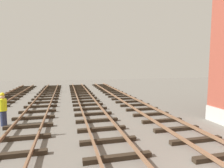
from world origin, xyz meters
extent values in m
cube|color=#2D2319|center=(0.97, 2.24, 0.09)|extent=(2.50, 0.24, 0.18)
cube|color=#2D2319|center=(0.97, 3.73, 0.09)|extent=(2.50, 0.24, 0.18)
cube|color=#2D2319|center=(0.97, 5.23, 0.09)|extent=(2.50, 0.24, 0.18)
cube|color=#2D2319|center=(0.97, 6.72, 0.09)|extent=(2.50, 0.24, 0.18)
cube|color=#2D2319|center=(0.97, 8.21, 0.09)|extent=(2.50, 0.24, 0.18)
cube|color=#2D2319|center=(0.97, 9.70, 0.09)|extent=(2.50, 0.24, 0.18)
cube|color=#2D2319|center=(0.97, 11.20, 0.09)|extent=(2.50, 0.24, 0.18)
cube|color=#2D2319|center=(0.97, 12.69, 0.09)|extent=(2.50, 0.24, 0.18)
cube|color=#2D2319|center=(0.97, 14.18, 0.09)|extent=(2.50, 0.24, 0.18)
cube|color=#2D2319|center=(0.97, 15.68, 0.09)|extent=(2.50, 0.24, 0.18)
cube|color=#2D2319|center=(0.97, 17.17, 0.09)|extent=(2.50, 0.24, 0.18)
cube|color=#2D2319|center=(0.97, 18.66, 0.09)|extent=(2.50, 0.24, 0.18)
cube|color=#2D2319|center=(0.97, 20.16, 0.09)|extent=(2.50, 0.24, 0.18)
cube|color=#2D2319|center=(0.97, 21.65, 0.09)|extent=(2.50, 0.24, 0.18)
cube|color=#2D2319|center=(0.97, 23.14, 0.09)|extent=(2.50, 0.24, 0.18)
cube|color=#2D2319|center=(0.97, 24.63, 0.09)|extent=(2.50, 0.24, 0.18)
cube|color=#2D2319|center=(0.97, 26.13, 0.09)|extent=(2.50, 0.24, 0.18)
cube|color=#2D2319|center=(0.97, 27.62, 0.09)|extent=(2.50, 0.24, 0.18)
cube|color=#2D2319|center=(-2.76, 3.07, 0.09)|extent=(2.50, 0.24, 0.18)
cube|color=#2D2319|center=(-2.76, 4.60, 0.09)|extent=(2.50, 0.24, 0.18)
cube|color=#2D2319|center=(-2.76, 6.13, 0.09)|extent=(2.50, 0.24, 0.18)
cube|color=#2D2319|center=(-2.76, 7.67, 0.09)|extent=(2.50, 0.24, 0.18)
cube|color=#2D2319|center=(-2.76, 9.20, 0.09)|extent=(2.50, 0.24, 0.18)
cube|color=#2D2319|center=(-2.76, 10.73, 0.09)|extent=(2.50, 0.24, 0.18)
cube|color=#2D2319|center=(-2.76, 12.27, 0.09)|extent=(2.50, 0.24, 0.18)
cube|color=#2D2319|center=(-2.76, 13.80, 0.09)|extent=(2.50, 0.24, 0.18)
cube|color=#2D2319|center=(-2.76, 15.33, 0.09)|extent=(2.50, 0.24, 0.18)
cube|color=#2D2319|center=(-2.76, 16.87, 0.09)|extent=(2.50, 0.24, 0.18)
cube|color=#2D2319|center=(-2.76, 18.40, 0.09)|extent=(2.50, 0.24, 0.18)
cube|color=#2D2319|center=(-2.76, 19.93, 0.09)|extent=(2.50, 0.24, 0.18)
cube|color=#2D2319|center=(-2.76, 21.47, 0.09)|extent=(2.50, 0.24, 0.18)
cube|color=#2D2319|center=(-2.76, 23.00, 0.09)|extent=(2.50, 0.24, 0.18)
cube|color=#2D2319|center=(-2.76, 24.53, 0.09)|extent=(2.50, 0.24, 0.18)
cube|color=#2D2319|center=(-2.76, 26.07, 0.09)|extent=(2.50, 0.24, 0.18)
cube|color=#2D2319|center=(-2.76, 27.60, 0.09)|extent=(2.50, 0.24, 0.18)
cube|color=#2D2319|center=(-6.48, 4.17, 0.09)|extent=(2.50, 0.24, 0.18)
cube|color=#2D2319|center=(-6.48, 5.84, 0.09)|extent=(2.50, 0.24, 0.18)
cube|color=#2D2319|center=(-6.48, 7.51, 0.09)|extent=(2.50, 0.24, 0.18)
cube|color=#2D2319|center=(-6.48, 9.18, 0.09)|extent=(2.50, 0.24, 0.18)
cube|color=#2D2319|center=(-6.48, 10.85, 0.09)|extent=(2.50, 0.24, 0.18)
cube|color=#2D2319|center=(-6.48, 12.52, 0.09)|extent=(2.50, 0.24, 0.18)
cube|color=#2D2319|center=(-6.48, 14.18, 0.09)|extent=(2.50, 0.24, 0.18)
cube|color=#2D2319|center=(-6.48, 15.85, 0.09)|extent=(2.50, 0.24, 0.18)
cube|color=#2D2319|center=(-6.48, 17.52, 0.09)|extent=(2.50, 0.24, 0.18)
cube|color=#2D2319|center=(-6.48, 19.19, 0.09)|extent=(2.50, 0.24, 0.18)
cube|color=#2D2319|center=(-6.48, 20.86, 0.09)|extent=(2.50, 0.24, 0.18)
cube|color=#2D2319|center=(-6.48, 22.53, 0.09)|extent=(2.50, 0.24, 0.18)
cube|color=#2D2319|center=(-6.48, 24.20, 0.09)|extent=(2.50, 0.24, 0.18)
cube|color=#2D2319|center=(-6.48, 25.86, 0.09)|extent=(2.50, 0.24, 0.18)
cube|color=#2D2319|center=(-6.48, 27.53, 0.09)|extent=(2.50, 0.24, 0.18)
cube|color=#2D2319|center=(-10.21, 16.55, 0.09)|extent=(2.50, 0.24, 0.18)
cube|color=#2D2319|center=(-10.21, 18.12, 0.09)|extent=(2.50, 0.24, 0.18)
cube|color=#2D2319|center=(-10.21, 19.70, 0.09)|extent=(2.50, 0.24, 0.18)
cube|color=#2D2319|center=(-10.21, 21.28, 0.09)|extent=(2.50, 0.24, 0.18)
cube|color=#2D2319|center=(-10.21, 22.85, 0.09)|extent=(2.50, 0.24, 0.18)
cube|color=#2D2319|center=(-10.21, 24.43, 0.09)|extent=(2.50, 0.24, 0.18)
cube|color=#2D2319|center=(-10.21, 26.00, 0.09)|extent=(2.50, 0.24, 0.18)
cube|color=#2D2319|center=(-10.21, 27.58, 0.09)|extent=(2.50, 0.24, 0.18)
cylinder|color=#262D4C|center=(-7.90, 8.24, 0.42)|extent=(0.32, 0.32, 0.85)
cylinder|color=yellow|center=(-7.90, 8.24, 1.18)|extent=(0.40, 0.40, 0.65)
sphere|color=tan|center=(-7.90, 8.24, 1.62)|extent=(0.24, 0.24, 0.24)
sphere|color=yellow|center=(-7.90, 8.24, 1.76)|extent=(0.22, 0.22, 0.22)
camera|label=1|loc=(-4.48, -3.05, 3.36)|focal=30.05mm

